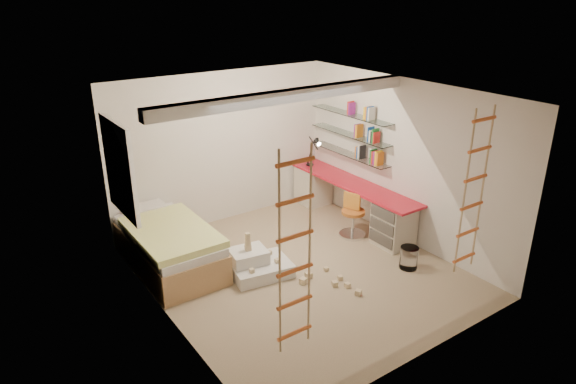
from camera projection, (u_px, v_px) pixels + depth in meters
floor at (300, 271)px, 7.48m from camera, size 4.50×4.50×0.00m
ceiling_beam at (288, 96)px, 6.76m from camera, size 4.00×0.18×0.16m
window_frame at (119, 169)px, 6.99m from camera, size 0.06×1.15×1.35m
window_blind at (122, 168)px, 7.01m from camera, size 0.02×1.00×1.20m
rope_ladder_left at (295, 253)px, 4.86m from camera, size 0.41×0.04×2.13m
rope_ladder_right at (474, 192)px, 6.29m from camera, size 0.41×0.04×2.13m
waste_bin at (409, 258)px, 7.51m from camera, size 0.27×0.27×0.33m
desk at (351, 201)px, 8.89m from camera, size 0.56×2.80×0.75m
shelves at (350, 135)px, 8.76m from camera, size 0.25×1.80×0.71m
bed at (169, 246)px, 7.50m from camera, size 1.02×2.00×0.69m
task_lamp at (315, 147)px, 9.32m from camera, size 0.14×0.36×0.57m
swivel_chair at (353, 221)px, 8.44m from camera, size 0.57×0.57×0.74m
play_platform at (257, 265)px, 7.37m from camera, size 0.93×0.78×0.37m
toy_blocks at (297, 267)px, 7.22m from camera, size 1.14×1.42×0.64m
books at (350, 130)px, 8.73m from camera, size 0.14×0.64×0.92m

